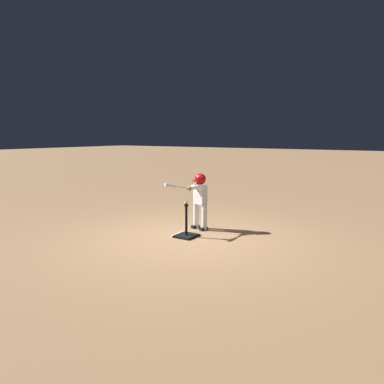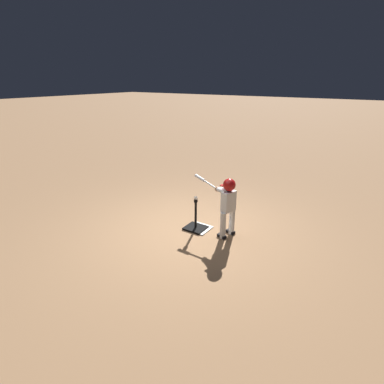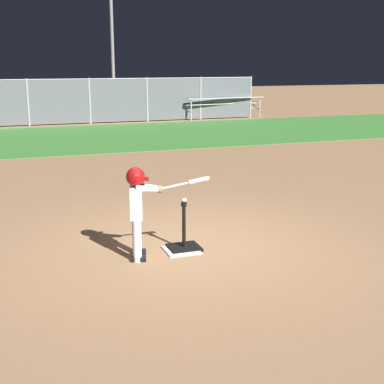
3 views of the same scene
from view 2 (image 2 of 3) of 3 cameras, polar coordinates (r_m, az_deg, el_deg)
ground_plane at (r=6.20m, az=-0.50°, el=-7.15°), size 90.00×90.00×0.00m
home_plate at (r=6.23m, az=1.36°, el=-6.91°), size 0.44×0.44×0.02m
batting_tee at (r=6.19m, az=0.70°, el=-6.28°), size 0.42×0.38×0.65m
batter_child at (r=5.71m, az=6.71°, el=-1.51°), size 1.03×0.46×1.19m
baseball at (r=5.94m, az=0.72°, el=-1.15°), size 0.07×0.07×0.07m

